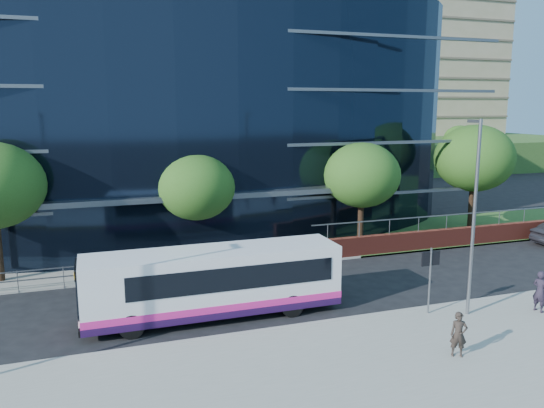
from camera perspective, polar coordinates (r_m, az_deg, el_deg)
name	(u,v)px	position (r m, az deg, el deg)	size (l,w,h in m)	color
ground	(313,316)	(22.71, 4.46, -11.90)	(200.00, 200.00, 0.00)	black
pavement_near	(373,369)	(18.63, 10.83, -17.07)	(80.00, 8.00, 0.15)	gray
kerb	(323,323)	(21.84, 5.52, -12.63)	(80.00, 0.25, 0.16)	gray
yellow_line_outer	(321,323)	(22.04, 5.30, -12.62)	(80.00, 0.08, 0.01)	gold
yellow_line_inner	(320,322)	(22.16, 5.14, -12.48)	(80.00, 0.08, 0.01)	gold
far_forecourt	(142,258)	(31.53, -13.85, -5.63)	(50.00, 8.00, 0.10)	gray
glass_office	(152,115)	(40.34, -12.78, 9.32)	(44.00, 23.10, 16.00)	black
guard_railings	(107,268)	(27.39, -17.34, -6.59)	(24.00, 0.05, 1.10)	slate
apartment_block	(357,90)	(86.52, 9.16, 11.98)	(60.00, 42.00, 30.00)	#2D511E
street_sign	(430,267)	(22.82, 16.66, -6.48)	(0.85, 0.09, 2.80)	slate
tree_far_b	(196,187)	(29.59, -8.14, 1.77)	(4.29, 4.29, 6.05)	black
tree_far_c	(362,175)	(32.44, 9.66, 3.07)	(4.62, 4.62, 6.51)	black
tree_far_d	(474,158)	(38.26, 20.94, 4.62)	(5.28, 5.28, 7.44)	black
tree_dist_e	(364,140)	(67.66, 9.84, 6.85)	(4.62, 4.62, 6.51)	black
tree_dist_f	(460,139)	(78.20, 19.53, 6.63)	(4.29, 4.29, 6.05)	black
streetlight_east	(474,212)	(22.74, 20.90, -0.85)	(0.15, 0.77, 8.00)	slate
city_bus	(216,281)	(22.21, -6.04, -8.28)	(10.58, 2.45, 2.86)	silver
pedestrian	(540,291)	(25.05, 26.88, -8.37)	(0.64, 0.42, 1.76)	#231D2B
pedestrian_b	(459,334)	(19.75, 19.44, -13.09)	(0.57, 0.38, 1.58)	#2C241F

